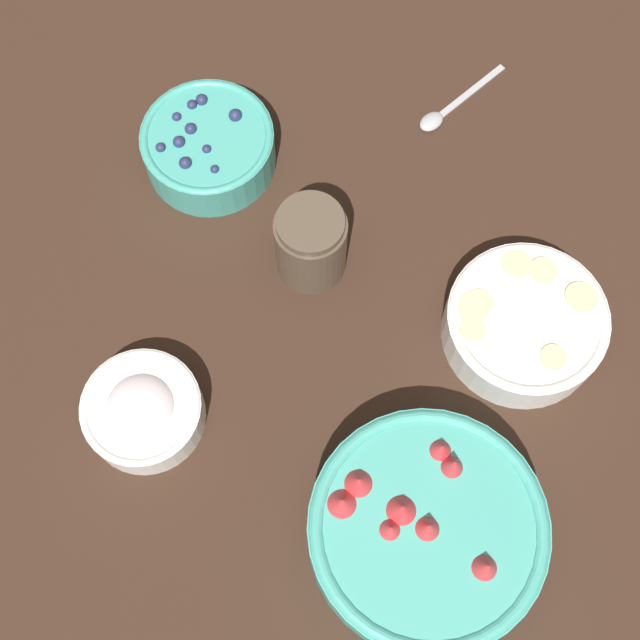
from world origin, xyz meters
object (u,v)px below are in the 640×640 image
bowl_bananas (525,323)px  jar_chocolate (311,245)px  bowl_blueberries (208,145)px  bowl_cream (143,410)px  bowl_strawberries (426,530)px

bowl_bananas → jar_chocolate: (0.05, 0.24, 0.01)m
bowl_blueberries → bowl_bananas: (-0.16, -0.38, 0.00)m
bowl_blueberries → bowl_bananas: size_ratio=0.89×
bowl_blueberries → bowl_cream: bearing=179.9°
bowl_strawberries → bowl_bananas: size_ratio=1.35×
bowl_cream → jar_chocolate: size_ratio=1.21×
bowl_blueberries → jar_chocolate: bearing=-128.6°
bowl_strawberries → bowl_cream: 0.31m
jar_chocolate → bowl_cream: bearing=145.9°
bowl_blueberries → bowl_cream: bowl_blueberries is taller
bowl_strawberries → bowl_bananas: (0.23, -0.08, -0.01)m
bowl_bananas → bowl_cream: (-0.16, 0.38, -0.00)m
bowl_bananas → jar_chocolate: 0.24m
bowl_blueberries → bowl_cream: (-0.31, 0.00, -0.00)m
bowl_strawberries → jar_chocolate: bearing=30.1°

